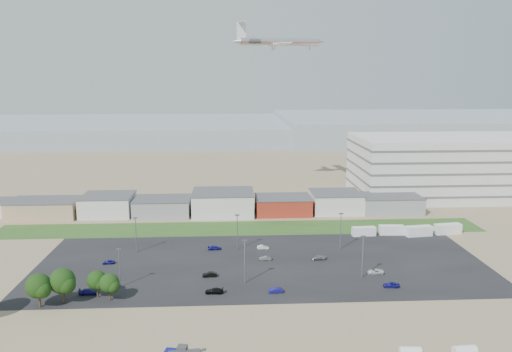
{
  "coord_description": "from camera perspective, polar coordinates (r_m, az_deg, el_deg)",
  "views": [
    {
      "loc": [
        -3.38,
        -107.12,
        49.2
      ],
      "look_at": [
        3.51,
        22.0,
        23.61
      ],
      "focal_mm": 35.0,
      "sensor_mm": 36.0,
      "label": 1
    }
  ],
  "objects": [
    {
      "name": "parked_car_10",
      "position": [
        124.29,
        -18.58,
        -12.42
      ],
      "size": [
        4.58,
        2.2,
        1.29
      ],
      "primitive_type": "imported",
      "rotation": [
        0.0,
        0.0,
        1.66
      ],
      "color": "navy",
      "rests_on": "ground"
    },
    {
      "name": "parked_car_13",
      "position": [
        119.05,
        2.27,
        -12.92
      ],
      "size": [
        3.55,
        1.32,
        1.16
      ],
      "primitive_type": "imported",
      "rotation": [
        0.0,
        0.0,
        -1.54
      ],
      "color": "navy",
      "rests_on": "ground"
    },
    {
      "name": "storage_tank_ne",
      "position": [
        101.51,
        22.75,
        -17.96
      ],
      "size": [
        4.11,
        2.2,
        2.41
      ],
      "primitive_type": null,
      "rotation": [
        0.0,
        0.0,
        0.05
      ],
      "color": "silver",
      "rests_on": "ground"
    },
    {
      "name": "parking_lot",
      "position": [
        136.56,
        0.68,
        -9.92
      ],
      "size": [
        120.0,
        50.0,
        0.01
      ],
      "primitive_type": "cube",
      "color": "black",
      "rests_on": "ground"
    },
    {
      "name": "lightpole_back_r",
      "position": [
        147.25,
        9.64,
        -6.26
      ],
      "size": [
        1.28,
        0.53,
        10.88
      ],
      "primitive_type": null,
      "color": "slate",
      "rests_on": "ground"
    },
    {
      "name": "lightpole_front_r",
      "position": [
        127.98,
        12.08,
        -9.04
      ],
      "size": [
        1.29,
        0.54,
        10.94
      ],
      "primitive_type": null,
      "color": "slate",
      "rests_on": "ground"
    },
    {
      "name": "parked_car_3",
      "position": [
        119.01,
        -4.79,
        -12.94
      ],
      "size": [
        4.32,
        1.95,
        1.23
      ],
      "primitive_type": "imported",
      "rotation": [
        0.0,
        0.0,
        -1.62
      ],
      "color": "black",
      "rests_on": "ground"
    },
    {
      "name": "lightpole_back_m",
      "position": [
        145.12,
        -2.15,
        -6.44
      ],
      "size": [
        1.24,
        0.52,
        10.52
      ],
      "primitive_type": null,
      "color": "slate",
      "rests_on": "ground"
    },
    {
      "name": "ground",
      "position": [
        117.92,
        -1.16,
        -13.47
      ],
      "size": [
        700.0,
        700.0,
        0.0
      ],
      "primitive_type": "plane",
      "color": "#866F55",
      "rests_on": "ground"
    },
    {
      "name": "parked_car_0",
      "position": [
        132.97,
        13.48,
        -10.58
      ],
      "size": [
        4.22,
        2.0,
        1.16
      ],
      "primitive_type": "imported",
      "rotation": [
        0.0,
        0.0,
        -1.56
      ],
      "color": "silver",
      "rests_on": "ground"
    },
    {
      "name": "tree_right",
      "position": [
        121.07,
        -17.72,
        -11.51
      ],
      "size": [
        4.76,
        4.76,
        7.14
      ],
      "primitive_type": null,
      "color": "black",
      "rests_on": "ground"
    },
    {
      "name": "lightpole_front_m",
      "position": [
        122.28,
        -1.31,
        -9.77
      ],
      "size": [
        1.29,
        0.54,
        10.92
      ],
      "primitive_type": null,
      "color": "slate",
      "rests_on": "ground"
    },
    {
      "name": "lightpole_front_l",
      "position": [
        124.75,
        -15.32,
        -10.1
      ],
      "size": [
        1.12,
        0.46,
        9.48
      ],
      "primitive_type": null,
      "color": "slate",
      "rests_on": "ground"
    },
    {
      "name": "tree_mid",
      "position": [
        120.29,
        -21.24,
        -11.39
      ],
      "size": [
        6.07,
        6.07,
        9.1
      ],
      "primitive_type": null,
      "color": "black",
      "rests_on": "ground"
    },
    {
      "name": "lightpole_back_l",
      "position": [
        147.17,
        -13.55,
        -6.56
      ],
      "size": [
        1.2,
        0.5,
        10.24
      ],
      "primitive_type": null,
      "color": "slate",
      "rests_on": "ground"
    },
    {
      "name": "parking_garage",
      "position": [
        225.65,
        21.44,
        1.05
      ],
      "size": [
        80.0,
        40.0,
        25.0
      ],
      "primitive_type": "cube",
      "color": "silver",
      "rests_on": "ground"
    },
    {
      "name": "parked_car_2",
      "position": [
        125.94,
        15.19,
        -11.9
      ],
      "size": [
        3.94,
        1.95,
        1.29
      ],
      "primitive_type": "imported",
      "rotation": [
        0.0,
        0.0,
        -1.69
      ],
      "color": "navy",
      "rests_on": "ground"
    },
    {
      "name": "parked_car_7",
      "position": [
        138.54,
        1.09,
        -9.37
      ],
      "size": [
        3.34,
        1.25,
        1.09
      ],
      "primitive_type": "imported",
      "rotation": [
        0.0,
        0.0,
        -1.6
      ],
      "color": "#595B5E",
      "rests_on": "ground"
    },
    {
      "name": "parked_car_11",
      "position": [
        146.85,
        0.83,
        -8.14
      ],
      "size": [
        3.58,
        1.32,
        1.17
      ],
      "primitive_type": "imported",
      "rotation": [
        0.0,
        0.0,
        1.59
      ],
      "color": "silver",
      "rests_on": "ground"
    },
    {
      "name": "grass_strip",
      "position": [
        166.58,
        -1.76,
        -5.99
      ],
      "size": [
        160.0,
        16.0,
        0.02
      ],
      "primitive_type": "cube",
      "color": "#284E1D",
      "rests_on": "ground"
    },
    {
      "name": "parked_car_6",
      "position": [
        146.93,
        -4.76,
        -8.17
      ],
      "size": [
        4.02,
        1.86,
        1.14
      ],
      "primitive_type": "imported",
      "rotation": [
        0.0,
        0.0,
        1.64
      ],
      "color": "navy",
      "rests_on": "ground"
    },
    {
      "name": "airliner",
      "position": [
        214.26,
        2.74,
        15.05
      ],
      "size": [
        44.56,
        33.76,
        12.04
      ],
      "primitive_type": null,
      "rotation": [
        0.0,
        0.0,
        0.16
      ],
      "color": "silver"
    },
    {
      "name": "tree_near",
      "position": [
        118.72,
        -16.4,
        -11.89
      ],
      "size": [
        4.75,
        4.75,
        7.12
      ],
      "primitive_type": null,
      "color": "black",
      "rests_on": "ground"
    },
    {
      "name": "storage_tank_nw",
      "position": [
        98.23,
        17.22,
        -18.64
      ],
      "size": [
        3.95,
        2.27,
        2.27
      ],
      "primitive_type": null,
      "rotation": [
        0.0,
        0.0,
        -0.1
      ],
      "color": "silver",
      "rests_on": "ground"
    },
    {
      "name": "box_trailer_b",
      "position": [
        165.53,
        15.22,
        -5.97
      ],
      "size": [
        7.93,
        2.8,
        2.93
      ],
      "primitive_type": null,
      "rotation": [
        0.0,
        0.0,
        -0.05
      ],
      "color": "silver",
      "rests_on": "ground"
    },
    {
      "name": "parked_car_5",
      "position": [
        141.48,
        -16.49,
        -9.4
      ],
      "size": [
        3.31,
        1.6,
        1.09
      ],
      "primitive_type": "imported",
      "rotation": [
        0.0,
        0.0,
        -1.47
      ],
      "color": "navy",
      "rests_on": "ground"
    },
    {
      "name": "hills_backdrop",
      "position": [
        426.69,
        2.81,
        5.17
      ],
      "size": [
        700.0,
        200.0,
        9.0
      ],
      "primitive_type": null,
      "color": "gray",
      "rests_on": "ground"
    },
    {
      "name": "box_trailer_c",
      "position": [
        166.57,
        18.11,
        -5.99
      ],
      "size": [
        8.67,
        3.79,
        3.14
      ],
      "primitive_type": null,
      "rotation": [
        0.0,
        0.0,
        0.14
      ],
      "color": "silver",
      "rests_on": "ground"
    },
    {
      "name": "parked_car_12",
      "position": [
        139.81,
        7.17,
        -9.25
      ],
      "size": [
        3.99,
        1.71,
        1.15
      ],
      "primitive_type": "imported",
      "rotation": [
        0.0,
        0.0,
        -1.54
      ],
      "color": "#A5A5AA",
      "rests_on": "ground"
    },
    {
      "name": "box_trailer_a",
      "position": [
        162.36,
        12.22,
        -6.19
      ],
      "size": [
        7.54,
        2.76,
        2.78
      ],
      "primitive_type": null,
      "rotation": [
        0.0,
        0.0,
        0.06
      ],
      "color": "silver",
      "rests_on": "ground"
    },
    {
      "name": "parked_car_4",
      "position": [
        128.13,
        -5.32,
        -11.14
      ],
      "size": [
        3.77,
        1.54,
        1.22
      ],
      "primitive_type": "imported",
      "rotation": [
        0.0,
        0.0,
        -1.5
      ],
      "color": "black",
      "rests_on": "ground"
    },
    {
      "name": "tree_left",
      "position": [
        120.25,
        -23.59,
        -11.69
      ],
      "size": [
        5.79,
        5.79,
        8.68
      ],
      "primitive_type": null,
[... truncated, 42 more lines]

